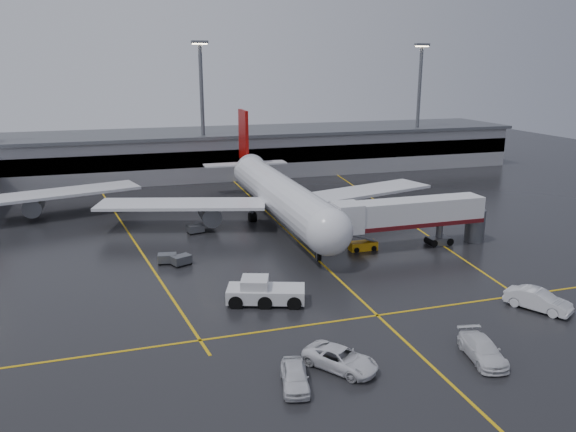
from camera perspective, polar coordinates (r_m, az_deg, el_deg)
name	(u,v)px	position (r m, az deg, el deg)	size (l,w,h in m)	color
ground	(299,242)	(68.97, 1.10, -2.67)	(220.00, 220.00, 0.00)	black
apron_line_centre	(299,242)	(68.97, 1.10, -2.66)	(0.25, 90.00, 0.02)	gold
apron_line_stop	(377,315)	(49.98, 9.14, -10.01)	(60.00, 0.25, 0.02)	gold
apron_line_left	(129,233)	(75.35, -15.98, -1.71)	(0.25, 70.00, 0.02)	gold
apron_line_right	(392,211)	(84.68, 10.59, 0.46)	(0.25, 70.00, 0.02)	gold
terminal	(224,152)	(113.44, -6.54, 6.54)	(122.00, 19.00, 8.60)	gray
light_mast_mid	(202,103)	(105.72, -8.80, 11.38)	(3.00, 1.20, 25.45)	#595B60
light_mast_right	(419,99)	(120.87, 13.25, 11.61)	(3.00, 1.20, 25.45)	#595B60
main_airliner	(277,192)	(76.82, -1.15, 2.44)	(48.80, 45.60, 14.10)	silver
jet_bridge	(410,216)	(67.28, 12.39, 0.00)	(19.90, 3.40, 6.05)	silver
pushback_tractor	(264,293)	(51.45, -2.51, -7.85)	(7.60, 4.99, 2.52)	silver
belt_loader	(363,246)	(66.49, 7.69, -3.02)	(3.32, 1.60, 2.09)	orange
service_van_a	(341,359)	(41.36, 5.41, -14.35)	(2.56, 5.55, 1.54)	silver
service_van_b	(482,350)	(44.71, 19.29, -12.79)	(2.18, 5.36, 1.56)	silver
service_van_c	(538,300)	(54.82, 24.22, -7.85)	(1.96, 5.63, 1.86)	silver
service_van_d	(295,376)	(39.20, 0.71, -16.09)	(1.80, 4.47, 1.52)	silver
baggage_cart_a	(181,260)	(61.97, -10.85, -4.42)	(2.36, 2.02, 1.12)	#595B60
baggage_cart_b	(167,258)	(62.81, -12.26, -4.23)	(2.18, 1.60, 1.12)	#595B60
baggage_cart_c	(196,229)	(73.32, -9.44, -1.28)	(2.25, 1.73, 1.12)	#595B60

